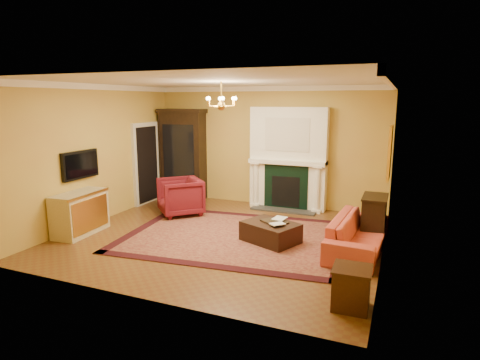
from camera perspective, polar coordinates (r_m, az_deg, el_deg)
The scene contains 26 objects.
floor at distance 8.07m, azimuth -2.50°, elevation -8.04°, with size 6.00×5.50×0.02m, color brown.
ceiling at distance 7.63m, azimuth -2.70°, elevation 13.91°, with size 6.00×5.50×0.02m, color silver.
wall_back at distance 10.25m, azimuth 3.92°, elevation 4.76°, with size 6.00×0.02×3.00m, color gold.
wall_front at distance 5.37m, azimuth -15.07°, elevation -1.55°, with size 6.00×0.02×3.00m, color gold.
wall_left at distance 9.37m, azimuth -19.58°, elevation 3.52°, with size 0.02×5.50×3.00m, color gold.
wall_right at distance 7.01m, azimuth 20.36°, elevation 1.06°, with size 0.02×5.50×3.00m, color gold.
fireplace at distance 9.94m, azimuth 6.84°, elevation 2.72°, with size 1.90×0.70×2.50m.
crown_molding at distance 8.50m, azimuth 0.10°, elevation 13.18°, with size 6.00×5.50×0.12m.
doorway at distance 10.71m, azimuth -13.17°, elevation 2.31°, with size 0.08×1.05×2.10m.
tv_panel at distance 8.91m, azimuth -21.77°, elevation 2.03°, with size 0.09×0.95×0.58m.
gilt_mirror at distance 8.37m, azimuth 20.52°, elevation 3.65°, with size 0.06×0.76×1.05m.
chandelier at distance 7.62m, azimuth -2.67°, elevation 10.89°, with size 0.63×0.55×0.53m.
oriental_rug at distance 8.02m, azimuth -0.66°, elevation -8.01°, with size 4.27×3.20×0.02m, color #4D1015.
china_cabinet at distance 10.99m, azimuth -8.01°, elevation 3.35°, with size 1.16×0.53×2.33m, color black.
wingback_armchair at distance 9.51m, azimuth -8.52°, elevation -2.11°, with size 0.93×0.87×0.96m, color maroon.
pedestal_table at distance 10.23m, azimuth -9.41°, elevation -1.62°, with size 0.39×0.39×0.69m.
commode at distance 8.72m, azimuth -21.80°, elevation -4.39°, with size 0.54×1.14×0.85m, color beige.
coral_sofa at distance 7.49m, azimuth 16.54°, elevation -6.62°, with size 2.12×0.62×0.83m, color #B84A3A.
end_table at distance 5.55m, azimuth 15.56°, elevation -14.69°, with size 0.45×0.45×0.53m, color #341B0E.
console_table at distance 8.19m, azimuth 18.50°, elevation -5.22°, with size 0.42×0.74×0.83m, color black.
leather_ottoman at distance 7.69m, azimuth 4.37°, elevation -7.40°, with size 0.99×0.72×0.37m, color black.
ottoman_tray at distance 7.66m, azimuth 4.90°, elevation -5.91°, with size 0.46×0.35×0.03m, color black.
book_a at distance 7.74m, azimuth 4.85°, elevation -4.39°, with size 0.23×0.03×0.31m, color gray.
book_b at distance 7.48m, azimuth 4.98°, elevation -5.16°, with size 0.19×0.02×0.26m, color gray.
topiary_left at distance 10.06m, azimuth 3.09°, elevation 4.51°, with size 0.17×0.17×0.45m.
topiary_right at distance 9.70m, azimuth 10.82°, elevation 3.98°, with size 0.16×0.16×0.42m.
Camera 1 is at (3.21, -6.91, 2.65)m, focal length 30.00 mm.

